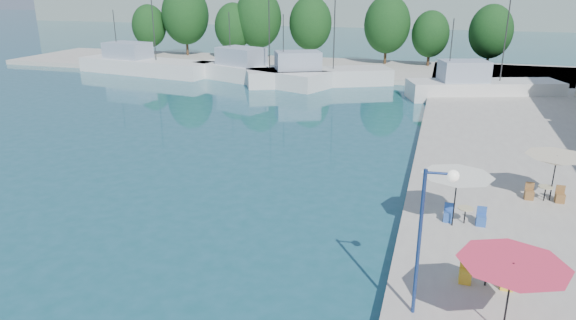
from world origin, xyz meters
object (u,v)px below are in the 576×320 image
(umbrella_pink, at_px, (512,271))
(umbrella_cream, at_px, (556,161))
(umbrella_white, at_px, (457,181))
(trawler_04, at_px, (480,88))
(trawler_01, at_px, (143,65))
(trawler_03, at_px, (315,75))
(trawler_02, at_px, (255,73))
(street_lamp, at_px, (432,216))

(umbrella_pink, xyz_separation_m, umbrella_cream, (3.19, 11.81, -0.14))
(umbrella_pink, xyz_separation_m, umbrella_white, (-1.47, 7.48, -0.10))
(umbrella_pink, bearing_deg, trawler_04, 88.28)
(trawler_01, height_order, trawler_04, same)
(trawler_03, bearing_deg, umbrella_pink, -94.21)
(umbrella_white, bearing_deg, trawler_02, 122.69)
(trawler_04, height_order, umbrella_white, trawler_04)
(umbrella_cream, bearing_deg, trawler_01, 143.45)
(trawler_03, bearing_deg, trawler_01, 150.81)
(trawler_04, xyz_separation_m, umbrella_white, (-2.66, -31.94, 1.68))
(umbrella_white, bearing_deg, trawler_01, 136.61)
(umbrella_white, bearing_deg, umbrella_cream, 42.90)
(trawler_02, distance_m, umbrella_white, 41.05)
(trawler_02, height_order, trawler_03, same)
(umbrella_white, height_order, street_lamp, street_lamp)
(trawler_01, bearing_deg, trawler_04, 3.44)
(street_lamp, bearing_deg, umbrella_pink, -14.70)
(trawler_03, xyz_separation_m, umbrella_white, (14.89, -34.57, 1.68))
(trawler_02, bearing_deg, umbrella_cream, -26.85)
(trawler_03, relative_size, umbrella_cream, 5.58)
(trawler_01, xyz_separation_m, trawler_04, (40.83, -4.14, 0.00))
(umbrella_cream, height_order, street_lamp, street_lamp)
(trawler_02, bearing_deg, street_lamp, -41.41)
(trawler_01, distance_m, street_lamp, 57.08)
(trawler_01, bearing_deg, trawler_03, 5.51)
(trawler_03, relative_size, street_lamp, 3.30)
(trawler_01, distance_m, umbrella_cream, 53.35)
(trawler_04, relative_size, umbrella_cream, 5.16)
(umbrella_pink, bearing_deg, trawler_02, 119.36)
(street_lamp, bearing_deg, umbrella_cream, 59.25)
(umbrella_white, bearing_deg, umbrella_pink, -78.87)
(umbrella_cream, bearing_deg, trawler_04, 94.14)
(trawler_02, distance_m, trawler_04, 24.95)
(trawler_01, relative_size, street_lamp, 3.73)
(umbrella_pink, xyz_separation_m, street_lamp, (-2.40, 0.42, 1.24))
(trawler_04, height_order, street_lamp, trawler_04)
(umbrella_cream, bearing_deg, trawler_03, 122.88)
(trawler_02, bearing_deg, umbrella_pink, -39.10)
(trawler_03, height_order, trawler_04, same)
(trawler_01, relative_size, trawler_02, 1.03)
(trawler_03, distance_m, umbrella_cream, 36.05)
(trawler_03, distance_m, umbrella_pink, 45.16)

